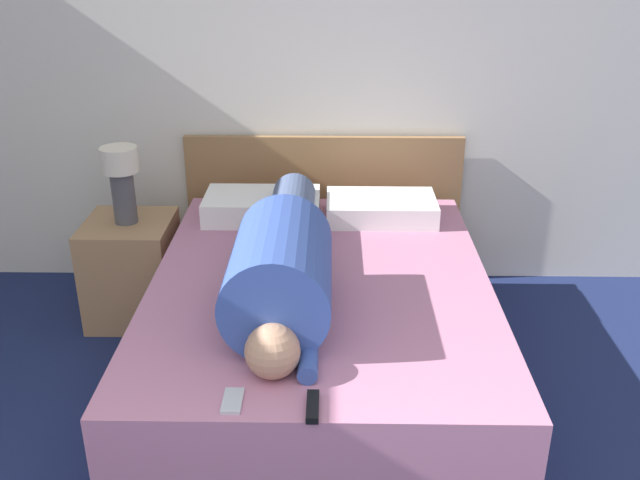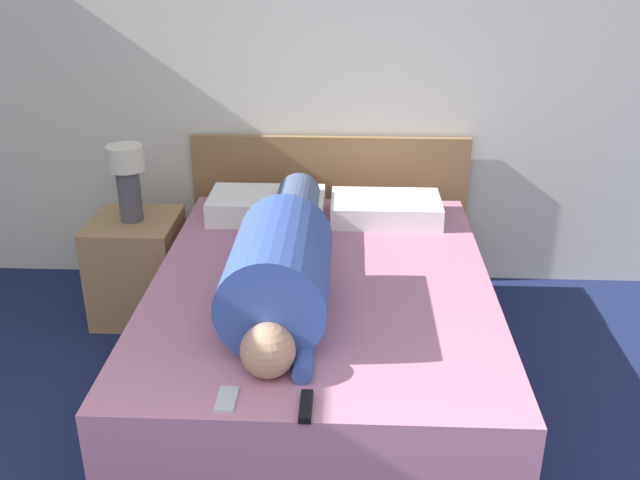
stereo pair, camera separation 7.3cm
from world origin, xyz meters
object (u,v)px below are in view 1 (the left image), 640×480
nightstand (132,270)px  table_lamp (121,177)px  person_lying (283,261)px  tv_remote (313,407)px  cell_phone (233,401)px  pillow_second (381,208)px  bed (321,335)px  pillow_near_headboard (262,206)px

nightstand → table_lamp: (0.00, 0.00, 0.53)m
table_lamp → person_lying: size_ratio=0.25×
tv_remote → cell_phone: bearing=172.7°
cell_phone → table_lamp: bearing=116.1°
pillow_second → tv_remote: 1.65m
bed → person_lying: bearing=-130.5°
person_lying → cell_phone: bearing=-99.7°
bed → table_lamp: table_lamp is taller
person_lying → pillow_second: (0.45, 0.88, -0.11)m
tv_remote → pillow_near_headboard: bearing=100.7°
cell_phone → person_lying: bearing=80.3°
nightstand → pillow_near_headboard: (0.71, 0.05, 0.35)m
nightstand → tv_remote: 1.90m
bed → person_lying: size_ratio=1.23×
bed → tv_remote: bearing=-90.6°
person_lying → cell_phone: size_ratio=12.31×
table_lamp → person_lying: 1.21m
table_lamp → tv_remote: 1.89m
person_lying → cell_phone: 0.74m
pillow_second → table_lamp: bearing=-178.0°
pillow_second → tv_remote: (-0.32, -1.62, -0.04)m
nightstand → cell_phone: 1.74m
pillow_near_headboard → cell_phone: pillow_near_headboard is taller
nightstand → pillow_near_headboard: size_ratio=0.94×
bed → pillow_second: (0.31, 0.70, 0.34)m
nightstand → pillow_second: pillow_second is taller
tv_remote → cell_phone: size_ratio=1.15×
person_lying → tv_remote: 0.77m
nightstand → cell_phone: cell_phone is taller
pillow_second → cell_phone: bearing=-109.9°
tv_remote → person_lying: bearing=100.6°
pillow_second → tv_remote: pillow_second is taller
nightstand → pillow_near_headboard: 0.79m
pillow_near_headboard → pillow_second: size_ratio=1.05×
nightstand → person_lying: bearing=-43.5°
bed → person_lying: (-0.15, -0.18, 0.46)m
pillow_near_headboard → nightstand: bearing=-176.3°
person_lying → tv_remote: size_ratio=10.67×
tv_remote → cell_phone: 0.26m
nightstand → tv_remote: (1.02, -1.58, 0.30)m
bed → table_lamp: 1.33m
bed → pillow_near_headboard: bearing=114.3°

